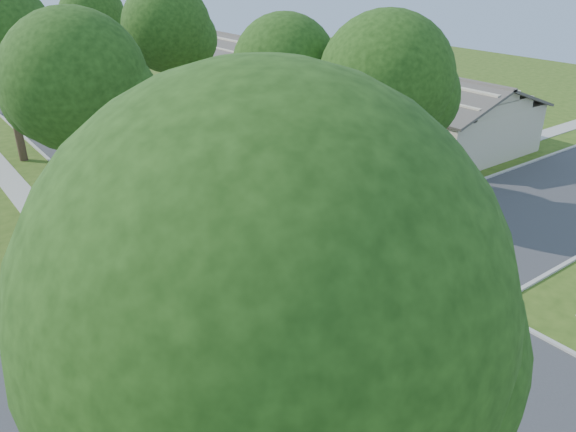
% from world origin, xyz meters
% --- Properties ---
extents(ground, '(100.00, 100.00, 0.00)m').
position_xyz_m(ground, '(0.00, 0.00, 0.00)').
color(ground, '#304B14').
rests_on(ground, ground).
extents(road_ns, '(7.00, 100.00, 0.02)m').
position_xyz_m(road_ns, '(0.00, 0.00, 0.00)').
color(road_ns, '#333335').
rests_on(road_ns, ground).
extents(sidewalk_ne, '(1.20, 40.00, 0.04)m').
position_xyz_m(sidewalk_ne, '(6.10, 26.00, 0.02)').
color(sidewalk_ne, '#9E9B91').
rests_on(sidewalk_ne, ground).
extents(driveway, '(8.80, 3.60, 0.05)m').
position_xyz_m(driveway, '(7.90, 7.10, 0.03)').
color(driveway, '#9E9B91').
rests_on(driveway, ground).
extents(stop_sign_sw, '(1.05, 0.80, 2.98)m').
position_xyz_m(stop_sign_sw, '(-4.70, -4.70, 2.03)').
color(stop_sign_sw, gray).
rests_on(stop_sign_sw, ground).
extents(stop_sign_ne, '(1.05, 0.80, 2.98)m').
position_xyz_m(stop_sign_ne, '(4.70, 4.70, 2.03)').
color(stop_sign_ne, gray).
rests_on(stop_sign_ne, ground).
extents(tree_e_near, '(4.97, 4.80, 8.28)m').
position_xyz_m(tree_e_near, '(4.75, 9.01, 5.64)').
color(tree_e_near, '#38281C').
rests_on(tree_e_near, ground).
extents(tree_e_mid, '(5.59, 5.40, 9.21)m').
position_xyz_m(tree_e_mid, '(4.76, 21.01, 6.25)').
color(tree_e_mid, '#38281C').
rests_on(tree_e_mid, ground).
extents(tree_e_far, '(5.17, 5.00, 8.72)m').
position_xyz_m(tree_e_far, '(4.75, 34.01, 5.98)').
color(tree_e_far, '#38281C').
rests_on(tree_e_far, ground).
extents(tree_w_near, '(5.38, 5.20, 8.97)m').
position_xyz_m(tree_w_near, '(-4.64, 9.01, 6.12)').
color(tree_w_near, '#38281C').
rests_on(tree_w_near, ground).
extents(tree_w_mid, '(5.80, 5.60, 9.56)m').
position_xyz_m(tree_w_mid, '(-4.64, 21.01, 6.49)').
color(tree_w_mid, '#38281C').
rests_on(tree_w_mid, ground).
extents(tree_sw_corner, '(6.21, 6.00, 9.55)m').
position_xyz_m(tree_sw_corner, '(-7.44, -6.99, 6.26)').
color(tree_sw_corner, '#38281C').
rests_on(tree_sw_corner, ground).
extents(tree_ne_corner, '(5.80, 5.60, 8.66)m').
position_xyz_m(tree_ne_corner, '(6.36, 4.21, 5.59)').
color(tree_ne_corner, '#38281C').
rests_on(tree_ne_corner, ground).
extents(house_ne_near, '(8.42, 13.60, 4.23)m').
position_xyz_m(house_ne_near, '(15.99, 11.00, 1.52)').
color(house_ne_near, beige).
rests_on(house_ne_near, ground).
extents(house_ne_far, '(8.42, 13.60, 4.23)m').
position_xyz_m(house_ne_far, '(15.99, 29.00, 1.52)').
color(house_ne_far, beige).
rests_on(house_ne_far, ground).
extents(car_driveway, '(4.71, 2.19, 1.50)m').
position_xyz_m(car_driveway, '(9.92, 6.18, 0.75)').
color(car_driveway, '#541116').
rests_on(car_driveway, ground).
extents(car_curb_east, '(1.91, 3.90, 1.28)m').
position_xyz_m(car_curb_east, '(1.20, 26.14, 0.64)').
color(car_curb_east, black).
rests_on(car_curb_east, ground).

